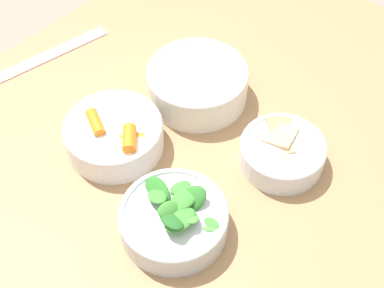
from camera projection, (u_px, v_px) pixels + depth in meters
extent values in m
cube|color=#99724C|center=(220.00, 157.00, 0.96)|extent=(1.13, 1.01, 0.03)
cube|color=olive|center=(208.00, 58.00, 1.66)|extent=(0.06, 0.06, 0.71)
cylinder|color=white|center=(114.00, 136.00, 0.93)|extent=(0.17, 0.17, 0.05)
torus|color=white|center=(113.00, 126.00, 0.91)|extent=(0.17, 0.17, 0.01)
cylinder|color=orange|center=(95.00, 126.00, 0.93)|extent=(0.04, 0.05, 0.02)
cylinder|color=orange|center=(132.00, 140.00, 0.91)|extent=(0.05, 0.05, 0.02)
cylinder|color=orange|center=(111.00, 130.00, 0.92)|extent=(0.05, 0.05, 0.02)
cylinder|color=orange|center=(100.00, 123.00, 0.93)|extent=(0.04, 0.02, 0.02)
cylinder|color=orange|center=(129.00, 138.00, 0.88)|extent=(0.05, 0.05, 0.02)
cylinder|color=orange|center=(96.00, 123.00, 0.91)|extent=(0.04, 0.06, 0.02)
cylinder|color=silver|center=(174.00, 221.00, 0.83)|extent=(0.17, 0.17, 0.05)
torus|color=silver|center=(173.00, 213.00, 0.81)|extent=(0.17, 0.17, 0.01)
ellipsoid|color=#3D8433|center=(157.00, 196.00, 0.82)|extent=(0.05, 0.05, 0.03)
ellipsoid|color=#235B23|center=(172.00, 220.00, 0.78)|extent=(0.06, 0.07, 0.04)
ellipsoid|color=#3D8433|center=(141.00, 209.00, 0.83)|extent=(0.04, 0.05, 0.02)
ellipsoid|color=#3D8433|center=(180.00, 187.00, 0.84)|extent=(0.04, 0.03, 0.01)
ellipsoid|color=#4C933D|center=(206.00, 226.00, 0.80)|extent=(0.03, 0.04, 0.03)
ellipsoid|color=#2D7028|center=(190.00, 200.00, 0.82)|extent=(0.06, 0.06, 0.05)
ellipsoid|color=#3D8433|center=(210.00, 224.00, 0.80)|extent=(0.03, 0.04, 0.01)
ellipsoid|color=#3D8433|center=(184.00, 198.00, 0.81)|extent=(0.06, 0.04, 0.01)
ellipsoid|color=#2D7028|center=(158.00, 193.00, 0.83)|extent=(0.06, 0.07, 0.04)
ellipsoid|color=#3D8433|center=(168.00, 210.00, 0.79)|extent=(0.04, 0.03, 0.03)
ellipsoid|color=#3D8433|center=(180.00, 220.00, 0.79)|extent=(0.06, 0.04, 0.02)
ellipsoid|color=#4C933D|center=(189.00, 217.00, 0.80)|extent=(0.04, 0.05, 0.04)
cylinder|color=silver|center=(197.00, 84.00, 1.01)|extent=(0.19, 0.19, 0.06)
torus|color=silver|center=(198.00, 72.00, 0.98)|extent=(0.19, 0.19, 0.01)
cylinder|color=#9E6B4C|center=(197.00, 88.00, 1.01)|extent=(0.17, 0.17, 0.04)
ellipsoid|color=#AD7551|center=(188.00, 97.00, 0.96)|extent=(0.01, 0.01, 0.01)
ellipsoid|color=#AD7551|center=(209.00, 85.00, 0.98)|extent=(0.01, 0.01, 0.01)
ellipsoid|color=#AD7551|center=(211.00, 100.00, 0.96)|extent=(0.01, 0.01, 0.01)
ellipsoid|color=#8E5B3D|center=(208.00, 71.00, 1.01)|extent=(0.01, 0.01, 0.01)
ellipsoid|color=#8E5B3D|center=(224.00, 98.00, 0.96)|extent=(0.01, 0.01, 0.01)
ellipsoid|color=#AD7551|center=(215.00, 57.00, 1.04)|extent=(0.01, 0.01, 0.01)
ellipsoid|color=#8E5B3D|center=(197.00, 93.00, 0.98)|extent=(0.01, 0.01, 0.01)
ellipsoid|color=#A36B4C|center=(225.00, 102.00, 0.96)|extent=(0.01, 0.01, 0.01)
ellipsoid|color=#A36B4C|center=(204.00, 53.00, 1.04)|extent=(0.01, 0.01, 0.01)
ellipsoid|color=#8E5B3D|center=(187.00, 57.00, 1.04)|extent=(0.01, 0.01, 0.01)
ellipsoid|color=#AD7551|center=(212.00, 99.00, 0.96)|extent=(0.01, 0.01, 0.01)
ellipsoid|color=#AD7551|center=(216.00, 107.00, 0.95)|extent=(0.01, 0.01, 0.01)
ellipsoid|color=#8E5B3D|center=(195.00, 63.00, 1.02)|extent=(0.01, 0.01, 0.01)
ellipsoid|color=#AD7551|center=(221.00, 106.00, 0.95)|extent=(0.01, 0.01, 0.01)
ellipsoid|color=#A36B4C|center=(177.00, 63.00, 1.03)|extent=(0.01, 0.01, 0.01)
ellipsoid|color=#8E5B3D|center=(176.00, 75.00, 1.00)|extent=(0.01, 0.01, 0.01)
cylinder|color=#E0A88E|center=(175.00, 67.00, 1.01)|extent=(0.03, 0.03, 0.01)
cylinder|color=tan|center=(161.00, 83.00, 0.98)|extent=(0.03, 0.03, 0.01)
cylinder|color=tan|center=(224.00, 57.00, 1.02)|extent=(0.03, 0.03, 0.01)
cylinder|color=beige|center=(206.00, 53.00, 1.03)|extent=(0.02, 0.02, 0.01)
cylinder|color=silver|center=(282.00, 154.00, 0.91)|extent=(0.15, 0.15, 0.04)
torus|color=silver|center=(284.00, 146.00, 0.90)|extent=(0.15, 0.15, 0.01)
cube|color=tan|center=(307.00, 158.00, 0.90)|extent=(0.05, 0.05, 0.02)
cube|color=tan|center=(290.00, 154.00, 0.90)|extent=(0.05, 0.05, 0.02)
cube|color=tan|center=(290.00, 138.00, 0.92)|extent=(0.08, 0.08, 0.02)
cube|color=tan|center=(280.00, 148.00, 0.90)|extent=(0.06, 0.06, 0.02)
cube|color=tan|center=(282.00, 126.00, 0.93)|extent=(0.07, 0.07, 0.01)
cube|color=tan|center=(280.00, 135.00, 0.91)|extent=(0.06, 0.06, 0.01)
cube|color=#EFB7C6|center=(35.00, 62.00, 1.09)|extent=(0.33, 0.09, 0.00)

